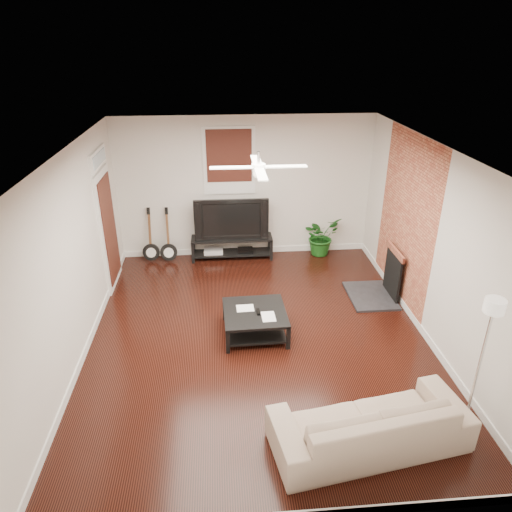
# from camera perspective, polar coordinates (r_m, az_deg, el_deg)

# --- Properties ---
(room) EXTENTS (5.01, 6.01, 2.81)m
(room) POSITION_cam_1_polar(r_m,az_deg,el_deg) (6.47, 0.29, 0.48)
(room) COLOR black
(room) RESTS_ON ground
(brick_accent) EXTENTS (0.02, 2.20, 2.80)m
(brick_accent) POSITION_cam_1_polar(r_m,az_deg,el_deg) (7.96, 17.82, 4.11)
(brick_accent) COLOR #A54B35
(brick_accent) RESTS_ON floor
(fireplace) EXTENTS (0.80, 1.10, 0.92)m
(fireplace) POSITION_cam_1_polar(r_m,az_deg,el_deg) (8.23, 15.10, -2.01)
(fireplace) COLOR black
(fireplace) RESTS_ON floor
(window_back) EXTENTS (1.00, 0.06, 1.30)m
(window_back) POSITION_cam_1_polar(r_m,az_deg,el_deg) (9.08, -3.30, 11.51)
(window_back) COLOR #35130E
(window_back) RESTS_ON wall_back
(door_left) EXTENTS (0.08, 1.00, 2.50)m
(door_left) POSITION_cam_1_polar(r_m,az_deg,el_deg) (8.49, -17.72, 4.36)
(door_left) COLOR white
(door_left) RESTS_ON wall_left
(tv_stand) EXTENTS (1.62, 0.43, 0.45)m
(tv_stand) POSITION_cam_1_polar(r_m,az_deg,el_deg) (9.47, -2.95, 1.06)
(tv_stand) COLOR black
(tv_stand) RESTS_ON floor
(tv) EXTENTS (1.45, 0.19, 0.83)m
(tv) POSITION_cam_1_polar(r_m,az_deg,el_deg) (9.24, -3.04, 4.74)
(tv) COLOR black
(tv) RESTS_ON tv_stand
(coffee_table) EXTENTS (0.96, 0.96, 0.39)m
(coffee_table) POSITION_cam_1_polar(r_m,az_deg,el_deg) (7.12, -0.14, -8.10)
(coffee_table) COLOR black
(coffee_table) RESTS_ON floor
(sofa) EXTENTS (2.26, 1.18, 0.63)m
(sofa) POSITION_cam_1_polar(r_m,az_deg,el_deg) (5.53, 13.73, -19.09)
(sofa) COLOR tan
(sofa) RESTS_ON floor
(floor_lamp) EXTENTS (0.33, 0.33, 1.75)m
(floor_lamp) POSITION_cam_1_polar(r_m,az_deg,el_deg) (5.69, 25.53, -12.35)
(floor_lamp) COLOR white
(floor_lamp) RESTS_ON floor
(potted_plant) EXTENTS (0.94, 0.91, 0.80)m
(potted_plant) POSITION_cam_1_polar(r_m,az_deg,el_deg) (9.66, 7.94, 2.46)
(potted_plant) COLOR #185418
(potted_plant) RESTS_ON floor
(guitar_left) EXTENTS (0.36, 0.26, 1.09)m
(guitar_left) POSITION_cam_1_polar(r_m,az_deg,el_deg) (9.41, -12.87, 2.40)
(guitar_left) COLOR black
(guitar_left) RESTS_ON floor
(guitar_right) EXTENTS (0.34, 0.25, 1.09)m
(guitar_right) POSITION_cam_1_polar(r_m,az_deg,el_deg) (9.34, -10.77, 2.41)
(guitar_right) COLOR black
(guitar_right) RESTS_ON floor
(ceiling_fan) EXTENTS (1.24, 1.24, 0.32)m
(ceiling_fan) POSITION_cam_1_polar(r_m,az_deg,el_deg) (6.06, 0.32, 10.82)
(ceiling_fan) COLOR white
(ceiling_fan) RESTS_ON ceiling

